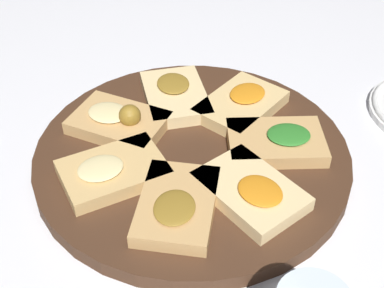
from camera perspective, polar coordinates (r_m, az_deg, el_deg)
ground_plane at (r=0.75m, az=-0.00°, el=-1.85°), size 3.00×3.00×0.00m
serving_board at (r=0.75m, az=-0.00°, el=-1.22°), size 0.44×0.44×0.02m
focaccia_slice_0 at (r=0.65m, az=-1.62°, el=-6.55°), size 0.15×0.16×0.03m
focaccia_slice_1 at (r=0.67m, az=6.30°, el=-5.00°), size 0.11×0.15×0.03m
focaccia_slice_2 at (r=0.74m, az=9.04°, el=0.26°), size 0.16×0.14×0.03m
focaccia_slice_3 at (r=0.81m, az=5.27°, el=4.23°), size 0.16×0.13×0.03m
focaccia_slice_4 at (r=0.82m, az=-1.80°, el=5.20°), size 0.12×0.15×0.03m
focaccia_slice_5 at (r=0.77m, az=-7.77°, el=2.43°), size 0.15×0.16×0.04m
focaccia_slice_6 at (r=0.70m, az=-8.58°, el=-2.75°), size 0.13×0.09×0.03m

